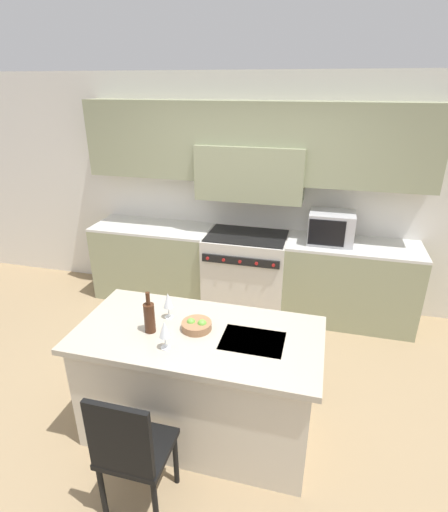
# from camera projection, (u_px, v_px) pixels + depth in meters

# --- Properties ---
(ground_plane) EXTENTS (10.00, 10.00, 0.00)m
(ground_plane) POSITION_uv_depth(u_px,v_px,m) (205.00, 403.00, 3.49)
(ground_plane) COLOR #997F5B
(back_cabinetry) EXTENTS (10.00, 0.46, 2.70)m
(back_cabinetry) POSITION_uv_depth(u_px,v_px,m) (253.00, 174.00, 4.59)
(back_cabinetry) COLOR silver
(back_cabinetry) RESTS_ON ground_plane
(back_counter) EXTENTS (3.85, 0.62, 0.95)m
(back_counter) POSITION_uv_depth(u_px,v_px,m) (246.00, 272.00, 4.82)
(back_counter) COLOR gray
(back_counter) RESTS_ON ground_plane
(range_stove) EXTENTS (0.95, 0.70, 0.95)m
(range_stove) POSITION_uv_depth(u_px,v_px,m) (246.00, 272.00, 4.80)
(range_stove) COLOR beige
(range_stove) RESTS_ON ground_plane
(microwave) EXTENTS (0.48, 0.38, 0.34)m
(microwave) POSITION_uv_depth(u_px,v_px,m) (331.00, 228.00, 4.35)
(microwave) COLOR #B7B7BC
(microwave) RESTS_ON back_counter
(kitchen_island) EXTENTS (1.79, 0.90, 0.91)m
(kitchen_island) POSITION_uv_depth(u_px,v_px,m) (199.00, 382.00, 3.07)
(kitchen_island) COLOR beige
(kitchen_island) RESTS_ON ground_plane
(island_chair) EXTENTS (0.42, 0.40, 0.97)m
(island_chair) POSITION_uv_depth(u_px,v_px,m) (130.00, 449.00, 2.40)
(island_chair) COLOR black
(island_chair) RESTS_ON ground_plane
(wine_bottle) EXTENTS (0.08, 0.08, 0.32)m
(wine_bottle) POSITION_uv_depth(u_px,v_px,m) (149.00, 317.00, 2.85)
(wine_bottle) COLOR #422314
(wine_bottle) RESTS_ON kitchen_island
(wine_glass_near) EXTENTS (0.08, 0.08, 0.21)m
(wine_glass_near) POSITION_uv_depth(u_px,v_px,m) (164.00, 330.00, 2.66)
(wine_glass_near) COLOR white
(wine_glass_near) RESTS_ON kitchen_island
(wine_glass_far) EXTENTS (0.08, 0.08, 0.21)m
(wine_glass_far) POSITION_uv_depth(u_px,v_px,m) (168.00, 301.00, 3.01)
(wine_glass_far) COLOR white
(wine_glass_far) RESTS_ON kitchen_island
(fruit_bowl) EXTENTS (0.22, 0.22, 0.08)m
(fruit_bowl) POSITION_uv_depth(u_px,v_px,m) (197.00, 325.00, 2.91)
(fruit_bowl) COLOR #996B47
(fruit_bowl) RESTS_ON kitchen_island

